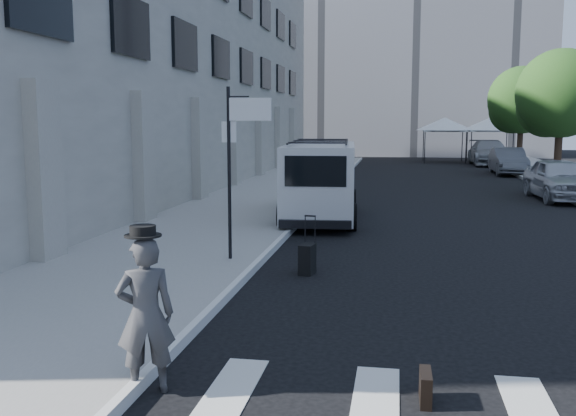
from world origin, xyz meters
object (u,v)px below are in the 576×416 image
at_px(businessman, 145,315).
at_px(parked_car_c, 489,153).
at_px(parked_car_b, 508,161).
at_px(cargo_van, 321,180).
at_px(suitcase, 307,259).
at_px(parked_car_a, 560,179).
at_px(briefcase, 426,387).

height_order(businessman, parked_car_c, businessman).
bearing_deg(parked_car_b, businessman, -105.91).
height_order(cargo_van, parked_car_c, cargo_van).
relative_size(businessman, cargo_van, 0.28).
bearing_deg(businessman, parked_car_c, -127.95).
height_order(suitcase, parked_car_b, parked_car_b).
relative_size(cargo_van, parked_car_c, 1.07).
xyz_separation_m(businessman, parked_car_c, (8.70, 38.37, -0.03)).
height_order(suitcase, cargo_van, cargo_van).
relative_size(cargo_van, parked_car_b, 1.37).
bearing_deg(suitcase, parked_car_c, 85.90).
bearing_deg(parked_car_a, suitcase, -123.43).
distance_m(businessman, parked_car_c, 39.35).
relative_size(briefcase, suitcase, 0.39).
xyz_separation_m(businessman, briefcase, (3.02, 0.23, -0.70)).
distance_m(suitcase, parked_car_c, 33.54).
bearing_deg(parked_car_b, parked_car_a, -90.08).
bearing_deg(briefcase, parked_car_a, 72.74).
bearing_deg(parked_car_c, briefcase, -99.18).
relative_size(businessman, suitcase, 1.53).
bearing_deg(parked_car_c, suitcase, -104.03).
bearing_deg(parked_car_a, cargo_van, -146.16).
relative_size(briefcase, parked_car_b, 0.10).
distance_m(briefcase, parked_car_a, 19.69).
height_order(suitcase, parked_car_a, parked_car_a).
height_order(briefcase, parked_car_a, parked_car_a).
height_order(parked_car_b, parked_car_c, parked_car_c).
bearing_deg(briefcase, parked_car_b, 78.95).
xyz_separation_m(businessman, parked_car_a, (8.70, 19.08, -0.08)).
relative_size(cargo_van, parked_car_a, 1.33).
distance_m(cargo_van, parked_car_a, 10.45).
relative_size(businessman, parked_car_a, 0.38).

